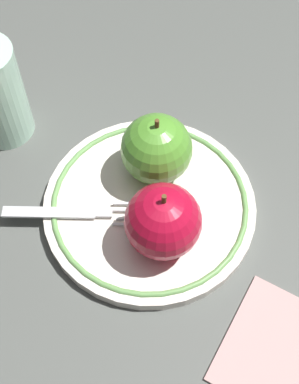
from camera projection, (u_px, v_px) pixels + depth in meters
ground_plane at (161, 202)px, 0.58m from camera, size 2.00×2.00×0.00m
plate at (150, 206)px, 0.56m from camera, size 0.22×0.22×0.02m
apple_red_whole at (156, 149)px, 0.55m from camera, size 0.07×0.07×0.08m
apple_second_whole at (163, 221)px, 0.50m from camera, size 0.07×0.07×0.08m
fork at (82, 213)px, 0.55m from camera, size 0.17×0.09×0.00m
napkin_folded at (299, 361)px, 0.49m from camera, size 0.14×0.12×0.01m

